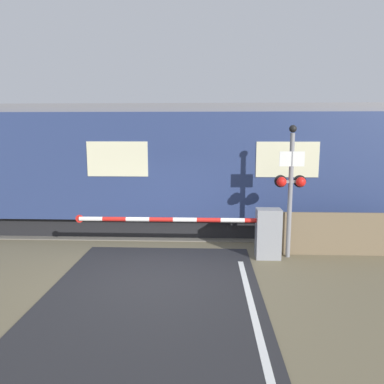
% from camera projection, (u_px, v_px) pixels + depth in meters
% --- Properties ---
extents(ground_plane, '(80.00, 80.00, 0.00)m').
position_uv_depth(ground_plane, '(159.00, 277.00, 8.05)').
color(ground_plane, '#6B6047').
extents(track_bed, '(36.00, 3.20, 0.13)m').
position_uv_depth(track_bed, '(176.00, 227.00, 12.24)').
color(track_bed, '#666056').
rests_on(track_bed, ground_plane).
extents(train, '(17.11, 3.05, 3.88)m').
position_uv_depth(train, '(129.00, 167.00, 11.98)').
color(train, black).
rests_on(train, ground_plane).
extents(crossing_barrier, '(5.10, 0.44, 1.24)m').
position_uv_depth(crossing_barrier, '(254.00, 231.00, 9.21)').
color(crossing_barrier, gray).
rests_on(crossing_barrier, ground_plane).
extents(signal_post, '(0.76, 0.26, 3.26)m').
position_uv_depth(signal_post, '(291.00, 183.00, 9.07)').
color(signal_post, gray).
rests_on(signal_post, ground_plane).
extents(roadside_fence, '(3.78, 0.06, 1.10)m').
position_uv_depth(roadside_fence, '(345.00, 234.00, 9.43)').
color(roadside_fence, '#726047').
rests_on(roadside_fence, ground_plane).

